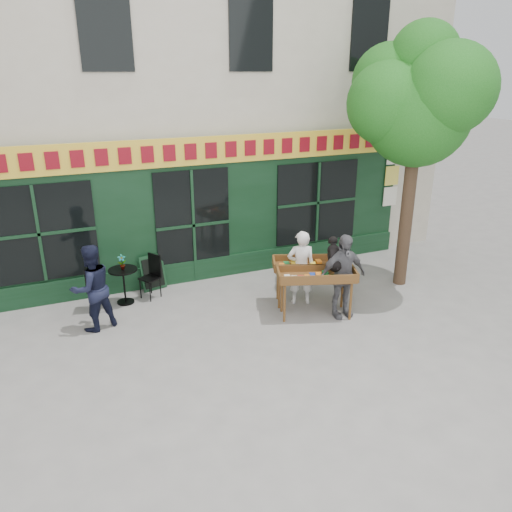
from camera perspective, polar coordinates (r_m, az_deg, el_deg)
The scene contains 14 objects.
ground at distance 9.83m, azimuth -2.97°, elevation -7.67°, with size 80.00×80.00×0.00m, color slate.
building at distance 14.43m, azimuth -12.31°, elevation 21.42°, with size 14.00×7.26×10.00m.
street_tree at distance 11.22m, azimuth 18.13°, elevation 16.85°, with size 3.05×2.90×5.60m.
book_cart_center at distance 9.83m, azimuth 6.94°, elevation -2.48°, with size 1.62×1.08×0.99m.
dog at distance 9.79m, azimuth 8.98°, elevation 0.26°, with size 0.34×0.60×0.60m, color black, non-canonical shape.
woman at distance 10.36m, azimuth 5.15°, elevation -1.34°, with size 0.58×0.38×1.59m, color white.
book_cart_right at distance 10.36m, azimuth 6.21°, elevation -1.23°, with size 1.62×1.12×0.99m.
man_right at distance 9.90m, azimuth 9.85°, elevation -2.28°, with size 1.00×0.42×1.70m, color #535358.
bistro_table at distance 10.77m, azimuth -14.89°, elevation -2.57°, with size 0.60×0.60×0.76m.
bistro_chair_left at distance 10.64m, azimuth -18.21°, elevation -3.13°, with size 0.44×0.44×0.95m.
bistro_chair_right at distance 10.94m, azimuth -11.75°, elevation -1.84°, with size 0.50×0.50×0.95m.
potted_plant at distance 10.63m, azimuth -15.08°, elevation -0.67°, with size 0.17×0.11×0.32m, color gray.
man_left at distance 9.77m, azimuth -18.24°, elevation -3.48°, with size 0.81×0.63×1.68m, color black.
chalkboard at distance 11.34m, azimuth -11.67°, elevation -1.87°, with size 0.59×0.31×0.79m.
Camera 1 is at (-2.95, -8.15, 4.64)m, focal length 35.00 mm.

